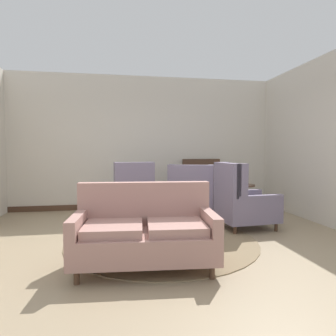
# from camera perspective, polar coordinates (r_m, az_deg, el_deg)

# --- Properties ---
(ground) EXTENTS (8.35, 8.35, 0.00)m
(ground) POSITION_cam_1_polar(r_m,az_deg,el_deg) (4.15, -0.50, -15.12)
(ground) COLOR #9E896B
(wall_back) EXTENTS (6.13, 0.08, 3.00)m
(wall_back) POSITION_cam_1_polar(r_m,az_deg,el_deg) (6.83, -4.48, 4.86)
(wall_back) COLOR silver
(wall_back) RESTS_ON ground
(wall_right) EXTENTS (0.08, 4.07, 3.00)m
(wall_right) POSITION_cam_1_polar(r_m,az_deg,el_deg) (5.98, 27.52, 4.72)
(wall_right) COLOR silver
(wall_right) RESTS_ON ground
(baseboard_back) EXTENTS (5.97, 0.03, 0.12)m
(baseboard_back) POSITION_cam_1_polar(r_m,az_deg,el_deg) (6.88, -4.38, -7.17)
(baseboard_back) COLOR #4C3323
(baseboard_back) RESTS_ON ground
(area_rug) EXTENTS (2.74, 2.74, 0.01)m
(area_rug) POSITION_cam_1_polar(r_m,az_deg,el_deg) (4.43, -1.15, -13.83)
(area_rug) COLOR #847051
(area_rug) RESTS_ON ground
(coffee_table) EXTENTS (0.93, 0.93, 0.51)m
(coffee_table) POSITION_cam_1_polar(r_m,az_deg,el_deg) (4.36, -0.32, -8.39)
(coffee_table) COLOR #4C3323
(coffee_table) RESTS_ON ground
(porcelain_vase) EXTENTS (0.16, 0.16, 0.33)m
(porcelain_vase) POSITION_cam_1_polar(r_m,az_deg,el_deg) (4.37, -0.14, -5.29)
(porcelain_vase) COLOR beige
(porcelain_vase) RESTS_ON coffee_table
(settee) EXTENTS (1.62, 0.91, 0.94)m
(settee) POSITION_cam_1_polar(r_m,az_deg,el_deg) (3.41, -4.45, -12.24)
(settee) COLOR tan
(settee) RESTS_ON ground
(armchair_beside_settee) EXTENTS (0.84, 0.97, 1.11)m
(armchair_beside_settee) POSITION_cam_1_polar(r_m,az_deg,el_deg) (5.74, -6.90, -5.30)
(armchair_beside_settee) COLOR slate
(armchair_beside_settee) RESTS_ON ground
(armchair_near_window) EXTENTS (1.09, 1.06, 1.05)m
(armchair_near_window) POSITION_cam_1_polar(r_m,az_deg,el_deg) (5.91, 4.58, -5.16)
(armchair_near_window) COLOR slate
(armchair_near_window) RESTS_ON ground
(armchair_foreground_right) EXTENTS (0.96, 0.81, 1.12)m
(armchair_foreground_right) POSITION_cam_1_polar(r_m,az_deg,el_deg) (5.15, 13.93, -6.37)
(armchair_foreground_right) COLOR slate
(armchair_foreground_right) RESTS_ON ground
(side_table) EXTENTS (0.52, 0.52, 0.65)m
(side_table) POSITION_cam_1_polar(r_m,az_deg,el_deg) (6.04, 13.92, -5.52)
(side_table) COLOR #4C3323
(side_table) RESTS_ON ground
(sideboard) EXTENTS (0.90, 0.39, 1.12)m
(sideboard) POSITION_cam_1_polar(r_m,az_deg,el_deg) (6.83, 6.78, -3.36)
(sideboard) COLOR #4C3323
(sideboard) RESTS_ON ground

